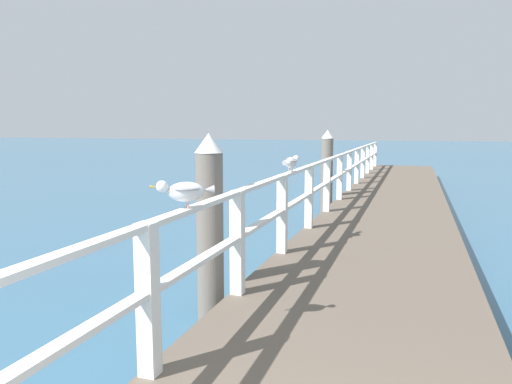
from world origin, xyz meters
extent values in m
cube|color=brown|center=(0.00, 10.72, 0.23)|extent=(2.40, 21.45, 0.46)
cube|color=silver|center=(-1.12, 2.45, 0.97)|extent=(0.12, 0.12, 1.03)
cube|color=silver|center=(-1.12, 4.11, 0.97)|extent=(0.12, 0.12, 1.03)
cube|color=silver|center=(-1.12, 5.76, 0.97)|extent=(0.12, 0.12, 1.03)
cube|color=silver|center=(-1.12, 7.42, 0.97)|extent=(0.12, 0.12, 1.03)
cube|color=silver|center=(-1.12, 9.07, 0.97)|extent=(0.12, 0.12, 1.03)
cube|color=silver|center=(-1.12, 10.72, 0.97)|extent=(0.12, 0.12, 1.03)
cube|color=silver|center=(-1.12, 12.38, 0.97)|extent=(0.12, 0.12, 1.03)
cube|color=silver|center=(-1.12, 14.03, 0.97)|extent=(0.12, 0.12, 1.03)
cube|color=silver|center=(-1.12, 15.69, 0.97)|extent=(0.12, 0.12, 1.03)
cube|color=silver|center=(-1.12, 17.34, 0.97)|extent=(0.12, 0.12, 1.03)
cube|color=silver|center=(-1.12, 18.99, 0.97)|extent=(0.12, 0.12, 1.03)
cube|color=silver|center=(-1.12, 20.65, 0.97)|extent=(0.12, 0.12, 1.03)
cube|color=silver|center=(-1.12, 10.72, 1.46)|extent=(0.10, 19.85, 0.04)
cube|color=silver|center=(-1.12, 10.72, 1.02)|extent=(0.10, 19.85, 0.04)
cylinder|color=#6B6056|center=(-1.50, 4.31, 0.91)|extent=(0.28, 0.28, 1.83)
cone|color=white|center=(-1.50, 4.31, 1.93)|extent=(0.29, 0.29, 0.20)
cylinder|color=#6B6056|center=(-1.50, 11.21, 0.91)|extent=(0.28, 0.28, 1.83)
cone|color=white|center=(-1.50, 11.21, 1.93)|extent=(0.29, 0.29, 0.20)
ellipsoid|color=white|center=(-1.12, 3.03, 1.61)|extent=(0.31, 0.26, 0.15)
sphere|color=white|center=(-1.27, 2.93, 1.65)|extent=(0.09, 0.09, 0.09)
cone|color=gold|center=(-1.32, 2.90, 1.65)|extent=(0.06, 0.05, 0.02)
cone|color=#939399|center=(-0.98, 3.12, 1.62)|extent=(0.11, 0.10, 0.07)
ellipsoid|color=#939399|center=(-1.12, 3.03, 1.63)|extent=(0.28, 0.27, 0.04)
cylinder|color=tan|center=(-1.10, 3.01, 1.51)|extent=(0.01, 0.01, 0.05)
cylinder|color=tan|center=(-1.12, 3.06, 1.51)|extent=(0.01, 0.01, 0.05)
ellipsoid|color=white|center=(-1.12, 6.20, 1.61)|extent=(0.18, 0.30, 0.15)
sphere|color=white|center=(-1.09, 6.37, 1.65)|extent=(0.09, 0.09, 0.09)
cone|color=gold|center=(-1.08, 6.43, 1.65)|extent=(0.03, 0.05, 0.02)
cone|color=#939399|center=(-1.15, 6.03, 1.62)|extent=(0.08, 0.09, 0.07)
ellipsoid|color=#939399|center=(-1.12, 6.20, 1.63)|extent=(0.21, 0.25, 0.04)
cylinder|color=tan|center=(-1.15, 6.19, 1.51)|extent=(0.01, 0.01, 0.05)
cylinder|color=tan|center=(-1.10, 6.18, 1.51)|extent=(0.01, 0.01, 0.05)
camera|label=1|loc=(0.49, -0.17, 2.08)|focal=33.68mm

